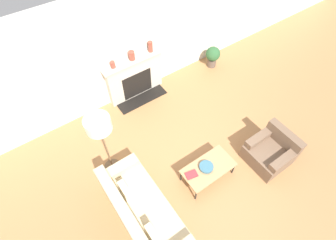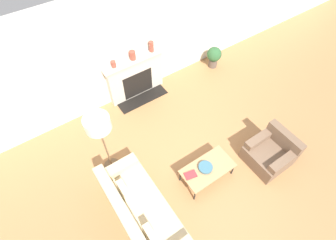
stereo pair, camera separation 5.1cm
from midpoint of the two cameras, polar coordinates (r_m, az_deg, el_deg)
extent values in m
plane|color=#A87547|center=(5.86, 9.60, -12.04)|extent=(18.00, 18.00, 0.00)
cube|color=silver|center=(6.42, -7.79, 15.85)|extent=(18.00, 0.06, 2.90)
cube|color=beige|center=(6.87, -6.83, 9.17)|extent=(1.51, 0.20, 1.11)
cube|color=black|center=(6.92, -6.36, 7.85)|extent=(0.83, 0.04, 0.72)
cube|color=black|center=(7.08, -5.29, 4.69)|extent=(1.36, 0.40, 0.02)
cube|color=beige|center=(6.47, -7.19, 12.77)|extent=(1.63, 0.28, 0.05)
cube|color=#CCB78E|center=(5.27, -4.94, -19.60)|extent=(0.87, 2.10, 0.45)
cube|color=#CCB78E|center=(4.85, -9.02, -20.10)|extent=(0.20, 2.10, 0.39)
cube|color=#CCB78E|center=(5.34, -10.47, -10.33)|extent=(0.80, 0.22, 0.19)
cube|color=beige|center=(4.78, -3.53, -23.58)|extent=(0.12, 0.32, 0.28)
cube|color=beige|center=(5.09, -9.37, -14.75)|extent=(0.12, 0.32, 0.28)
cube|color=brown|center=(6.20, 21.09, -7.32)|extent=(0.86, 0.85, 0.39)
cube|color=brown|center=(6.10, 24.24, -3.75)|extent=(0.18, 0.85, 0.38)
cube|color=brown|center=(6.05, 19.57, -3.80)|extent=(0.77, 0.18, 0.16)
cube|color=brown|center=(5.92, 24.18, -8.17)|extent=(0.77, 0.18, 0.16)
cube|color=tan|center=(5.50, 8.91, -10.36)|extent=(1.10, 0.59, 0.03)
cylinder|color=black|center=(5.44, 6.14, -16.02)|extent=(0.03, 0.03, 0.37)
cylinder|color=black|center=(5.82, 14.16, -10.39)|extent=(0.03, 0.03, 0.37)
cylinder|color=black|center=(5.59, 2.89, -12.10)|extent=(0.03, 0.03, 0.37)
cylinder|color=black|center=(5.96, 10.89, -6.93)|extent=(0.03, 0.03, 0.37)
cylinder|color=#38667A|center=(5.47, 8.40, -10.30)|extent=(0.10, 0.10, 0.02)
cylinder|color=#38667A|center=(5.44, 8.44, -10.14)|extent=(0.29, 0.29, 0.05)
cube|color=#9E2D33|center=(5.36, 5.20, -11.82)|extent=(0.27, 0.21, 0.02)
cylinder|color=brown|center=(6.00, -11.80, -9.72)|extent=(0.37, 0.37, 0.03)
cylinder|color=brown|center=(5.37, -13.09, -5.99)|extent=(0.03, 0.03, 1.45)
cylinder|color=silver|center=(4.72, -14.87, -0.73)|extent=(0.47, 0.47, 0.26)
cylinder|color=brown|center=(6.28, -11.55, 11.83)|extent=(0.11, 0.11, 0.16)
cylinder|color=brown|center=(6.41, -7.51, 13.79)|extent=(0.15, 0.15, 0.22)
cylinder|color=brown|center=(6.59, -3.43, 15.67)|extent=(0.12, 0.12, 0.27)
cylinder|color=brown|center=(8.05, 9.91, 12.18)|extent=(0.26, 0.26, 0.24)
sphere|color=#2D5B33|center=(7.86, 10.22, 13.90)|extent=(0.42, 0.42, 0.42)
camera|label=1|loc=(0.03, -89.76, 0.31)|focal=28.00mm
camera|label=2|loc=(0.03, 90.24, -0.31)|focal=28.00mm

